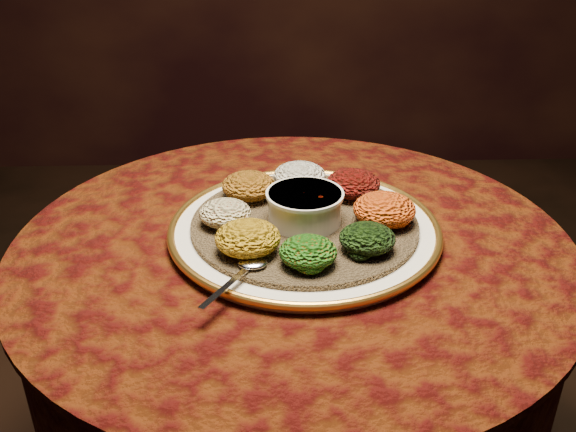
{
  "coord_description": "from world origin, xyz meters",
  "views": [
    {
      "loc": [
        -0.04,
        -0.95,
        1.29
      ],
      "look_at": [
        -0.01,
        0.04,
        0.76
      ],
      "focal_mm": 40.0,
      "sensor_mm": 36.0,
      "label": 1
    }
  ],
  "objects": [
    {
      "name": "portion_timatim",
      "position": [
        -0.11,
        0.01,
        0.78
      ],
      "size": [
        0.09,
        0.08,
        0.04
      ],
      "primitive_type": "ellipsoid",
      "color": "maroon",
      "rests_on": "injera"
    },
    {
      "name": "stew_bowl",
      "position": [
        0.02,
        0.01,
        0.79
      ],
      "size": [
        0.13,
        0.13,
        0.06
      ],
      "color": "silver",
      "rests_on": "injera"
    },
    {
      "name": "portion_mixveg",
      "position": [
        0.02,
        -0.12,
        0.78
      ],
      "size": [
        0.09,
        0.08,
        0.04
      ],
      "primitive_type": "ellipsoid",
      "color": "#A9340A",
      "rests_on": "injera"
    },
    {
      "name": "injera",
      "position": [
        0.02,
        0.01,
        0.76
      ],
      "size": [
        0.42,
        0.42,
        0.01
      ],
      "primitive_type": "cylinder",
      "rotation": [
        0.0,
        0.0,
        -0.07
      ],
      "color": "brown",
      "rests_on": "platter"
    },
    {
      "name": "spoon",
      "position": [
        -0.07,
        -0.14,
        0.77
      ],
      "size": [
        0.1,
        0.13,
        0.01
      ],
      "rotation": [
        0.0,
        0.0,
        -2.13
      ],
      "color": "silver",
      "rests_on": "injera"
    },
    {
      "name": "portion_kitfo",
      "position": [
        0.12,
        0.11,
        0.79
      ],
      "size": [
        0.1,
        0.1,
        0.05
      ],
      "primitive_type": "ellipsoid",
      "color": "black",
      "rests_on": "injera"
    },
    {
      "name": "platter",
      "position": [
        0.02,
        0.01,
        0.75
      ],
      "size": [
        0.53,
        0.53,
        0.02
      ],
      "rotation": [
        0.0,
        0.0,
        0.2
      ],
      "color": "silver",
      "rests_on": "table"
    },
    {
      "name": "table",
      "position": [
        0.0,
        0.0,
        0.55
      ],
      "size": [
        0.96,
        0.96,
        0.73
      ],
      "color": "black",
      "rests_on": "ground"
    },
    {
      "name": "portion_kik",
      "position": [
        -0.07,
        -0.08,
        0.79
      ],
      "size": [
        0.1,
        0.1,
        0.05
      ],
      "primitive_type": "ellipsoid",
      "color": "#BD8910",
      "rests_on": "injera"
    },
    {
      "name": "portion_shiro",
      "position": [
        -0.08,
        0.11,
        0.79
      ],
      "size": [
        0.1,
        0.09,
        0.05
      ],
      "primitive_type": "ellipsoid",
      "color": "#934F11",
      "rests_on": "injera"
    },
    {
      "name": "portion_ayib",
      "position": [
        0.02,
        0.15,
        0.79
      ],
      "size": [
        0.1,
        0.09,
        0.05
      ],
      "primitive_type": "ellipsoid",
      "color": "silver",
      "rests_on": "injera"
    },
    {
      "name": "portion_tikil",
      "position": [
        0.16,
        0.0,
        0.79
      ],
      "size": [
        0.11,
        0.1,
        0.05
      ],
      "primitive_type": "ellipsoid",
      "color": "#C06C10",
      "rests_on": "injera"
    },
    {
      "name": "portion_gomen",
      "position": [
        0.11,
        -0.09,
        0.78
      ],
      "size": [
        0.09,
        0.08,
        0.04
      ],
      "primitive_type": "ellipsoid",
      "color": "black",
      "rests_on": "injera"
    }
  ]
}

